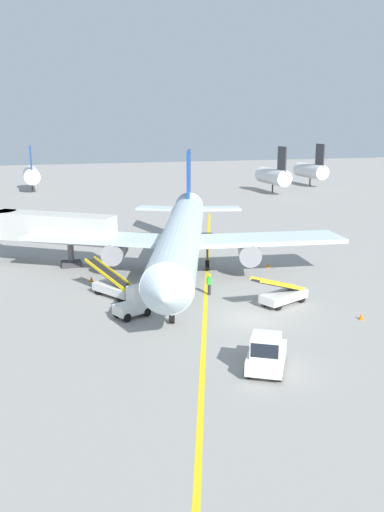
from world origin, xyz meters
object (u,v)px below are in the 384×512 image
belt_loader_forward_hold (114,286)px  safety_cone_nose_right (160,258)px  ground_crew_marshaller (209,283)px  safety_cone_nose_left (361,316)px  safety_cone_wingtip_left (91,279)px  safety_cone_wingtip_right (268,265)px  jet_bridge (40,227)px  baggage_tug_near_wing (134,303)px  belt_loader_aft_hold (283,294)px  pushback_tug (266,354)px  airliner (182,236)px

belt_loader_forward_hold → safety_cone_nose_right: size_ratio=11.26×
ground_crew_marshaller → safety_cone_nose_left: size_ratio=3.86×
safety_cone_wingtip_left → safety_cone_wingtip_right: same height
jet_bridge → ground_crew_marshaller: jet_bridge is taller
baggage_tug_near_wing → safety_cone_nose_left: size_ratio=6.18×
belt_loader_aft_hold → ground_crew_marshaller: belt_loader_aft_hold is taller
belt_loader_forward_hold → belt_loader_aft_hold: 12.72m
pushback_tug → belt_loader_forward_hold: belt_loader_forward_hold is taller
ground_crew_marshaller → safety_cone_nose_right: (-1.02, 11.68, -0.69)m
pushback_tug → ground_crew_marshaller: bearing=83.7°
airliner → safety_cone_wingtip_right: bearing=-0.4°
belt_loader_aft_hold → safety_cone_wingtip_left: 16.21m
belt_loader_forward_hold → safety_cone_nose_right: belt_loader_forward_hold is taller
airliner → belt_loader_aft_hold: airliner is taller
belt_loader_forward_hold → pushback_tug: bearing=-70.2°
safety_cone_wingtip_right → safety_cone_wingtip_left: bearing=179.1°
pushback_tug → safety_cone_wingtip_left: bearing=108.6°
baggage_tug_near_wing → safety_cone_nose_right: (5.51, 14.73, -0.71)m
airliner → pushback_tug: size_ratio=8.42×
pushback_tug → ground_crew_marshaller: size_ratio=2.39×
pushback_tug → ground_crew_marshaller: (1.49, 13.57, -0.08)m
belt_loader_forward_hold → safety_cone_nose_left: (15.05, -10.15, -0.56)m
jet_bridge → safety_cone_wingtip_right: size_ratio=27.02×
baggage_tug_near_wing → belt_loader_aft_hold: bearing=-3.9°
ground_crew_marshaller → safety_cone_wingtip_left: 10.47m
pushback_tug → baggage_tug_near_wing: (-5.03, 10.52, -0.07)m
airliner → safety_cone_wingtip_right: airliner is taller
baggage_tug_near_wing → safety_cone_wingtip_right: baggage_tug_near_wing is taller
pushback_tug → safety_cone_wingtip_right: 21.85m
jet_bridge → baggage_tug_near_wing: bearing=-72.3°
pushback_tug → safety_cone_wingtip_right: (9.34, 19.74, -0.77)m
safety_cone_nose_left → safety_cone_nose_right: size_ratio=1.00×
ground_crew_marshaller → baggage_tug_near_wing: bearing=-155.0°
pushback_tug → airliner: bearing=86.7°
belt_loader_aft_hold → safety_cone_wingtip_right: (3.50, 9.96, -0.56)m
pushback_tug → baggage_tug_near_wing: 11.66m
belt_loader_forward_hold → safety_cone_wingtip_right: size_ratio=11.26×
airliner → belt_loader_forward_hold: 8.40m
belt_loader_aft_hold → ground_crew_marshaller: (-4.35, 3.79, 0.13)m
airliner → baggage_tug_near_wing: 11.42m
jet_bridge → belt_loader_forward_hold: 13.17m
safety_cone_nose_right → safety_cone_wingtip_right: (8.87, -5.51, 0.00)m
belt_loader_aft_hold → safety_cone_nose_right: (-5.37, 15.47, -0.56)m
safety_cone_nose_right → ground_crew_marshaller: bearing=-85.0°
baggage_tug_near_wing → safety_cone_nose_left: 15.46m
airliner → jet_bridge: airliner is taller
jet_bridge → safety_cone_wingtip_left: 8.88m
baggage_tug_near_wing → safety_cone_wingtip_left: size_ratio=6.18×
belt_loader_forward_hold → belt_loader_aft_hold: (11.39, -5.67, 0.00)m
pushback_tug → safety_cone_nose_right: 25.26m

